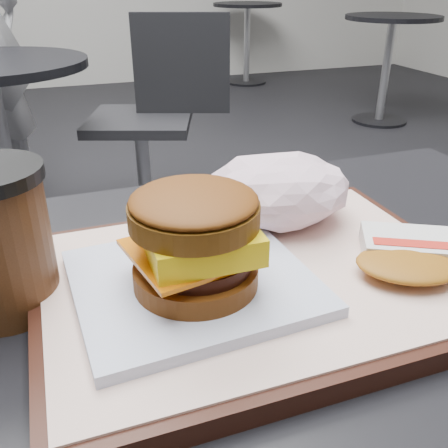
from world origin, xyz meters
TOP-DOWN VIEW (x-y plane):
  - customer_table at (0.00, 0.00)m, footprint 0.80×0.60m
  - serving_tray at (-0.02, 0.02)m, footprint 0.38×0.28m
  - breakfast_sandwich at (-0.08, 0.01)m, footprint 0.20×0.18m
  - hash_brown at (0.11, -0.01)m, footprint 0.13×0.12m
  - crumpled_wrapper at (0.04, 0.11)m, footprint 0.15×0.12m
  - neighbor_chair at (0.26, 1.75)m, footprint 0.65×0.54m
  - bg_table_near at (2.20, 2.80)m, footprint 0.66×0.66m
  - bg_table_far at (1.80, 4.50)m, footprint 0.66×0.66m

SIDE VIEW (x-z plane):
  - neighbor_chair at x=0.26m, z-range 0.07..0.95m
  - bg_table_near at x=2.20m, z-range 0.19..0.94m
  - bg_table_far at x=1.80m, z-range 0.19..0.94m
  - customer_table at x=0.00m, z-range 0.20..0.97m
  - serving_tray at x=-0.02m, z-range 0.77..0.79m
  - hash_brown at x=0.11m, z-range 0.79..0.81m
  - crumpled_wrapper at x=0.04m, z-range 0.79..0.86m
  - breakfast_sandwich at x=-0.08m, z-range 0.78..0.88m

